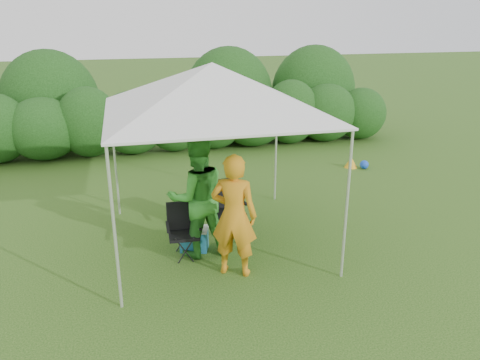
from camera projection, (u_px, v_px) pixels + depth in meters
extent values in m
plane|color=#3E6620|center=(222.00, 255.00, 7.14)|extent=(70.00, 70.00, 0.00)
cylinder|color=#382616|center=(0.00, 157.00, 11.58)|extent=(0.12, 0.12, 0.30)
ellipsoid|color=#205018|center=(43.00, 129.00, 11.62)|extent=(1.80, 1.53, 1.57)
cylinder|color=#382616|center=(47.00, 154.00, 11.83)|extent=(0.12, 0.12, 0.30)
ellipsoid|color=#205018|center=(88.00, 122.00, 11.83)|extent=(1.58, 1.34, 1.80)
cylinder|color=#382616|center=(91.00, 151.00, 12.08)|extent=(0.12, 0.12, 0.30)
ellipsoid|color=#205018|center=(132.00, 123.00, 12.10)|extent=(1.73, 1.47, 1.65)
cylinder|color=#382616|center=(134.00, 148.00, 12.33)|extent=(0.12, 0.12, 0.30)
ellipsoid|color=#205018|center=(174.00, 123.00, 12.38)|extent=(1.50, 1.28, 1.50)
cylinder|color=#382616|center=(175.00, 145.00, 12.58)|extent=(0.12, 0.12, 0.30)
ellipsoid|color=#205018|center=(215.00, 117.00, 12.59)|extent=(1.65, 1.40, 1.73)
cylinder|color=#382616|center=(215.00, 143.00, 12.83)|extent=(0.12, 0.12, 0.30)
ellipsoid|color=#205018|center=(253.00, 118.00, 12.86)|extent=(1.80, 1.53, 1.57)
cylinder|color=#382616|center=(253.00, 140.00, 13.08)|extent=(0.12, 0.12, 0.30)
ellipsoid|color=#205018|center=(291.00, 112.00, 13.08)|extent=(1.57, 1.34, 1.80)
cylinder|color=#382616|center=(290.00, 138.00, 13.33)|extent=(0.12, 0.12, 0.30)
ellipsoid|color=#205018|center=(326.00, 113.00, 13.35)|extent=(1.72, 1.47, 1.65)
cylinder|color=#382616|center=(325.00, 136.00, 13.58)|extent=(0.12, 0.12, 0.30)
ellipsoid|color=#205018|center=(361.00, 114.00, 13.62)|extent=(1.50, 1.28, 1.50)
cylinder|color=#382616|center=(359.00, 134.00, 13.82)|extent=(0.12, 0.12, 0.30)
cylinder|color=silver|center=(114.00, 231.00, 5.53)|extent=(0.04, 0.04, 2.10)
cylinder|color=silver|center=(347.00, 207.00, 6.22)|extent=(0.04, 0.04, 2.10)
cylinder|color=silver|center=(115.00, 159.00, 8.28)|extent=(0.04, 0.04, 2.10)
cylinder|color=silver|center=(276.00, 148.00, 8.97)|extent=(0.04, 0.04, 2.10)
cube|color=white|center=(213.00, 112.00, 6.89)|extent=(3.10, 3.10, 0.03)
pyramid|color=white|center=(213.00, 87.00, 6.77)|extent=(3.10, 3.10, 0.70)
cube|color=black|center=(227.00, 213.00, 7.68)|extent=(0.57, 0.54, 0.05)
cube|color=black|center=(222.00, 193.00, 7.77)|extent=(0.51, 0.23, 0.48)
cube|color=black|center=(212.00, 205.00, 7.52)|extent=(0.12, 0.42, 0.03)
cube|color=black|center=(241.00, 200.00, 7.72)|extent=(0.12, 0.42, 0.03)
cylinder|color=black|center=(220.00, 231.00, 7.48)|extent=(0.02, 0.02, 0.40)
cylinder|color=black|center=(244.00, 226.00, 7.64)|extent=(0.02, 0.02, 0.40)
cylinder|color=black|center=(211.00, 221.00, 7.84)|extent=(0.02, 0.02, 0.40)
cylinder|color=black|center=(234.00, 217.00, 8.01)|extent=(0.02, 0.02, 0.40)
cube|color=black|center=(184.00, 235.00, 6.99)|extent=(0.46, 0.43, 0.04)
cube|color=black|center=(182.00, 215.00, 7.08)|extent=(0.45, 0.14, 0.43)
cube|color=black|center=(168.00, 227.00, 6.89)|extent=(0.06, 0.38, 0.03)
cube|color=black|center=(199.00, 224.00, 6.98)|extent=(0.06, 0.38, 0.03)
cylinder|color=black|center=(173.00, 253.00, 6.84)|extent=(0.02, 0.02, 0.36)
cylinder|color=black|center=(198.00, 250.00, 6.91)|extent=(0.02, 0.02, 0.36)
cylinder|color=black|center=(171.00, 241.00, 7.19)|extent=(0.02, 0.02, 0.36)
cylinder|color=black|center=(195.00, 239.00, 7.26)|extent=(0.02, 0.02, 0.36)
imported|color=orange|center=(234.00, 216.00, 6.38)|extent=(0.76, 0.66, 1.76)
imported|color=green|center=(197.00, 197.00, 6.91)|extent=(0.95, 0.77, 1.84)
cube|color=#206C94|center=(194.00, 240.00, 7.27)|extent=(0.48, 0.40, 0.33)
cube|color=silver|center=(194.00, 229.00, 7.21)|extent=(0.51, 0.43, 0.03)
cylinder|color=#592D0C|center=(198.00, 221.00, 7.14)|extent=(0.07, 0.07, 0.26)
cone|color=#F7AA1A|center=(351.00, 162.00, 11.21)|extent=(0.31, 0.31, 0.26)
sphere|color=blue|center=(364.00, 165.00, 11.12)|extent=(0.21, 0.21, 0.21)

